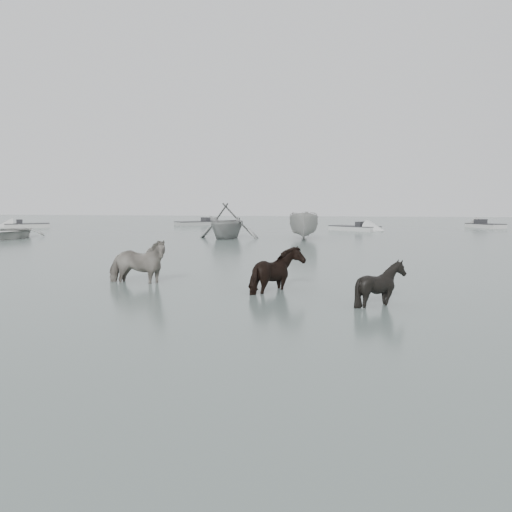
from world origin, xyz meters
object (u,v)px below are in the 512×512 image
object	(u,v)px
pony_dark	(278,263)
rowboat_lead	(10,230)
pony_black	(381,278)
pony_pinto	(137,255)

from	to	relation	value
pony_dark	rowboat_lead	bearing A→B (deg)	49.72
pony_dark	rowboat_lead	xyz separation A→B (m)	(-19.92, 18.42, -0.27)
pony_dark	pony_black	xyz separation A→B (m)	(2.68, -1.64, -0.13)
pony_pinto	pony_black	world-z (taller)	pony_pinto
rowboat_lead	pony_dark	bearing A→B (deg)	-59.57
pony_black	pony_dark	bearing A→B (deg)	62.19
rowboat_lead	pony_pinto	bearing A→B (deg)	-65.40
pony_black	rowboat_lead	xyz separation A→B (m)	(-22.60, 20.05, -0.14)
pony_dark	rowboat_lead	size ratio (longest dim) A/B	0.32
pony_dark	pony_black	world-z (taller)	pony_dark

